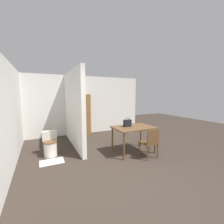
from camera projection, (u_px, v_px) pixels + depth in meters
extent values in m
plane|color=#382D26|center=(140.00, 185.00, 2.88)|extent=(16.00, 16.00, 0.00)
cube|color=white|center=(82.00, 105.00, 6.51)|extent=(5.52, 0.12, 2.50)
cube|color=white|center=(10.00, 115.00, 3.58)|extent=(0.12, 5.18, 2.50)
cube|color=white|center=(73.00, 109.00, 5.01)|extent=(0.12, 2.62, 2.50)
cube|color=brown|center=(134.00, 127.00, 4.42)|extent=(1.18, 0.82, 0.04)
cylinder|color=brown|center=(124.00, 147.00, 3.92)|extent=(0.05, 0.05, 0.73)
cylinder|color=brown|center=(155.00, 141.00, 4.39)|extent=(0.05, 0.05, 0.73)
cylinder|color=brown|center=(112.00, 139.00, 4.55)|extent=(0.05, 0.05, 0.73)
cylinder|color=brown|center=(141.00, 135.00, 5.01)|extent=(0.05, 0.05, 0.73)
cube|color=brown|center=(148.00, 142.00, 4.12)|extent=(0.43, 0.43, 0.04)
cube|color=brown|center=(153.00, 137.00, 3.92)|extent=(0.37, 0.04, 0.39)
cylinder|color=brown|center=(139.00, 149.00, 4.23)|extent=(0.04, 0.04, 0.39)
cylinder|color=brown|center=(149.00, 147.00, 4.38)|extent=(0.04, 0.04, 0.39)
cylinder|color=brown|center=(147.00, 153.00, 3.91)|extent=(0.04, 0.04, 0.39)
cylinder|color=brown|center=(158.00, 151.00, 4.05)|extent=(0.04, 0.04, 0.39)
cylinder|color=silver|center=(50.00, 149.00, 4.17)|extent=(0.34, 0.34, 0.40)
cylinder|color=brown|center=(50.00, 142.00, 4.14)|extent=(0.36, 0.36, 0.02)
cube|color=silver|center=(49.00, 135.00, 4.34)|extent=(0.39, 0.18, 0.27)
cube|color=black|center=(127.00, 123.00, 4.44)|extent=(0.23, 0.11, 0.21)
torus|color=black|center=(127.00, 120.00, 4.43)|extent=(0.14, 0.01, 0.14)
cube|color=brown|center=(83.00, 115.00, 6.32)|extent=(0.56, 0.36, 1.72)
sphere|color=black|center=(88.00, 113.00, 6.20)|extent=(0.02, 0.02, 0.02)
cube|color=silver|center=(52.00, 162.00, 3.84)|extent=(0.58, 0.38, 0.01)
cube|color=#9E9EA3|center=(130.00, 128.00, 6.72)|extent=(0.30, 0.18, 0.47)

